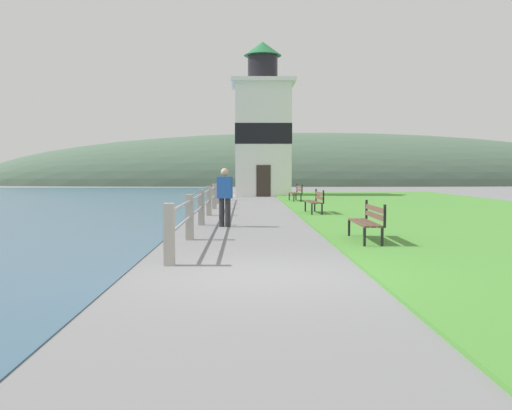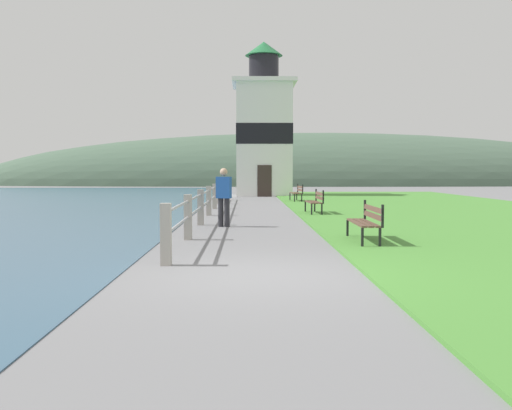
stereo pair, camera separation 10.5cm
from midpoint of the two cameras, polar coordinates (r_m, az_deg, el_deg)
The scene contains 9 objects.
ground_plane at distance 9.02m, azimuth 0.25°, elevation -7.07°, with size 160.00×160.00×0.00m, color slate.
grass_verge at distance 23.84m, azimuth 18.21°, elevation -0.61°, with size 12.00×40.70×0.06m.
seawall_railing at distance 20.97m, azimuth -4.87°, elevation 0.62°, with size 0.18×22.24×1.09m.
park_bench_near at distance 13.14m, azimuth 10.96°, elevation -1.45°, with size 0.50×1.97×0.94m.
park_bench_midway at distance 21.48m, azimuth 5.86°, elevation 0.47°, with size 0.54×1.69×0.94m.
park_bench_far at distance 30.10m, azimuth 3.99°, elevation 1.33°, with size 0.59×1.67×0.94m.
lighthouse at distance 37.90m, azimuth 0.59°, elevation 7.47°, with size 4.10×4.10×10.07m.
person_strolling at distance 16.71m, azimuth -3.33°, elevation 1.00°, with size 0.47×0.33×1.72m.
distant_hillside at distance 66.53m, azimuth 5.96°, elevation 2.02°, with size 80.00×16.00×12.00m.
Camera 1 is at (-0.27, -8.87, 1.65)m, focal length 40.00 mm.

